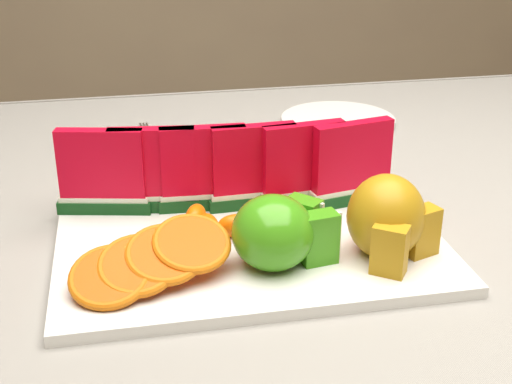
# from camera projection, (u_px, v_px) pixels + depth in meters

# --- Properties ---
(table) EXTENTS (1.40, 0.90, 0.75)m
(table) POSITION_uv_depth(u_px,v_px,m) (301.00, 284.00, 0.88)
(table) COLOR #4B381F
(table) RESTS_ON ground
(tablecloth) EXTENTS (1.53, 1.03, 0.20)m
(tablecloth) POSITION_uv_depth(u_px,v_px,m) (302.00, 240.00, 0.86)
(tablecloth) COLOR gray
(tablecloth) RESTS_ON table
(platter) EXTENTS (0.40, 0.30, 0.01)m
(platter) POSITION_uv_depth(u_px,v_px,m) (248.00, 239.00, 0.76)
(platter) COLOR silver
(platter) RESTS_ON tablecloth
(apple_cluster) EXTENTS (0.12, 0.10, 0.07)m
(apple_cluster) POSITION_uv_depth(u_px,v_px,m) (280.00, 232.00, 0.69)
(apple_cluster) COLOR #368F15
(apple_cluster) RESTS_ON platter
(pear_cluster) EXTENTS (0.10, 0.11, 0.09)m
(pear_cluster) POSITION_uv_depth(u_px,v_px,m) (388.00, 220.00, 0.70)
(pear_cluster) COLOR #A18307
(pear_cluster) RESTS_ON platter
(side_plate) EXTENTS (0.19, 0.19, 0.01)m
(side_plate) POSITION_uv_depth(u_px,v_px,m) (338.00, 121.00, 1.13)
(side_plate) COLOR silver
(side_plate) RESTS_ON tablecloth
(fork) EXTENTS (0.02, 0.20, 0.00)m
(fork) POSITION_uv_depth(u_px,v_px,m) (148.00, 145.00, 1.03)
(fork) COLOR silver
(fork) RESTS_ON tablecloth
(watermelon_row) EXTENTS (0.39, 0.07, 0.10)m
(watermelon_row) POSITION_uv_depth(u_px,v_px,m) (229.00, 170.00, 0.80)
(watermelon_row) COLOR #0C410C
(watermelon_row) RESTS_ON platter
(orange_fan_front) EXTENTS (0.17, 0.11, 0.05)m
(orange_fan_front) POSITION_uv_depth(u_px,v_px,m) (152.00, 259.00, 0.66)
(orange_fan_front) COLOR #ED481A
(orange_fan_front) RESTS_ON platter
(orange_fan_back) EXTENTS (0.34, 0.11, 0.05)m
(orange_fan_back) POSITION_uv_depth(u_px,v_px,m) (247.00, 172.00, 0.86)
(orange_fan_back) COLOR #ED481A
(orange_fan_back) RESTS_ON platter
(tangerine_segments) EXTENTS (0.18, 0.07, 0.03)m
(tangerine_segments) POSITION_uv_depth(u_px,v_px,m) (247.00, 221.00, 0.76)
(tangerine_segments) COLOR #D9590D
(tangerine_segments) RESTS_ON platter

